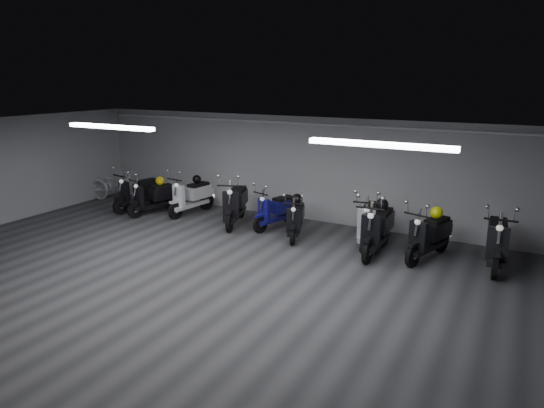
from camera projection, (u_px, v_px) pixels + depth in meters
The scene contains 22 objects.
floor at pixel (198, 287), 8.81m from camera, with size 14.00×10.00×0.01m, color #333335.
ceiling at pixel (191, 136), 8.09m from camera, with size 14.00×10.00×0.01m, color slate.
back_wall at pixel (310, 169), 12.70m from camera, with size 14.00×0.01×2.80m, color #A3A2A5.
fluor_strip_left at pixel (110, 127), 10.34m from camera, with size 2.40×0.18×0.08m, color white.
fluor_strip_right at pixel (380, 145), 7.57m from camera, with size 2.40×0.18×0.08m, color white.
conduit at pixel (309, 124), 12.32m from camera, with size 0.05×0.05×13.60m, color white.
scooter_0 at pixel (138, 187), 13.83m from camera, with size 0.62×1.86×1.38m, color black, non-canonical shape.
scooter_1 at pixel (153, 192), 13.40m from camera, with size 0.58×1.75×1.31m, color black, non-canonical shape.
scooter_2 at pixel (191, 191), 13.39m from camera, with size 0.62×1.85×1.38m, color white, non-canonical shape.
scooter_3 at pixel (235, 197), 12.43m from camera, with size 0.66×1.99×1.48m, color black, non-canonical shape.
scooter_4 at pixel (276, 205), 12.14m from camera, with size 0.57×1.70×1.26m, color navy, non-canonical shape.
scooter_5 at pixel (296, 213), 11.42m from camera, with size 0.55×1.64×1.22m, color black, non-canonical shape.
scooter_6 at pixel (369, 215), 10.91m from camera, with size 0.65×1.94×1.45m, color #BABBBF, non-canonical shape.
scooter_7 at pixel (378, 221), 10.32m from camera, with size 0.67×2.00×1.49m, color black, non-canonical shape.
scooter_8 at pixel (429, 229), 10.01m from camera, with size 0.62×1.85×1.38m, color black, non-canonical shape.
scooter_9 at pixel (498, 233), 9.57m from camera, with size 0.66×1.97×1.47m, color black, non-canonical shape.
bicycle at pixel (116, 182), 14.76m from camera, with size 0.70×2.00×1.29m, color silver.
helmet_0 at pixel (160, 181), 13.48m from camera, with size 0.25×0.25×0.25m, color yellow.
helmet_1 at pixel (297, 199), 11.56m from camera, with size 0.29×0.29×0.29m, color black.
helmet_2 at pixel (382, 204), 10.48m from camera, with size 0.29×0.29×0.29m, color black.
helmet_3 at pixel (437, 213), 10.11m from camera, with size 0.27×0.27×0.27m, color #DCE40D.
helmet_4 at pixel (197, 179), 13.52m from camera, with size 0.25×0.25×0.25m, color black.
Camera 1 is at (5.09, -6.47, 3.77)m, focal length 31.25 mm.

